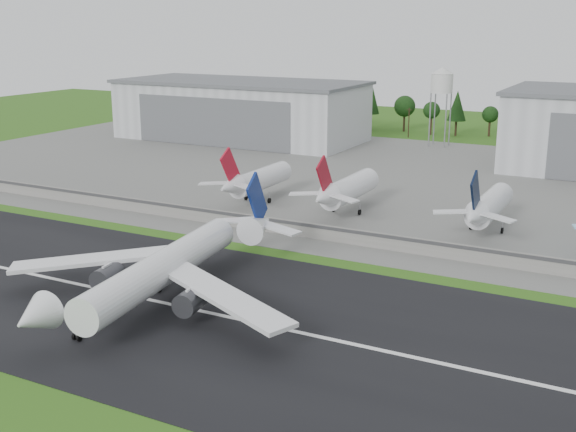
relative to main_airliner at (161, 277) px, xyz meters
The scene contains 13 objects.
ground 10.78m from the main_airliner, 84.84° to the right, with size 600.00×600.00×0.00m, color #255814.
runway 4.94m from the main_airliner, 26.59° to the left, with size 320.00×60.00×0.10m, color black.
runway_centerline 4.88m from the main_airliner, 26.59° to the left, with size 220.00×1.00×0.02m, color white.
apron 110.54m from the main_airliner, 89.55° to the left, with size 320.00×150.00×0.10m, color slate.
blast_fence 45.53m from the main_airliner, 88.91° to the left, with size 240.00×0.61×3.50m.
hangar_west 174.48m from the main_airliner, 116.99° to the left, with size 97.00×44.00×23.20m.
water_tower 176.58m from the main_airliner, 91.35° to the left, with size 8.40×8.40×29.40m.
utility_poles 190.50m from the main_airliner, 89.74° to the left, with size 230.00×3.00×12.00m, color black, non-canonical shape.
treeline 205.49m from the main_airliner, 89.76° to the left, with size 320.00×16.00×22.00m, color black, non-canonical shape.
main_airliner is the anchor object (origin of this frame).
parked_jet_red_a 70.24m from the main_airliner, 107.51° to the left, with size 7.36×31.29×16.57m.
parked_jet_red_b 67.14m from the main_airliner, 86.52° to the left, with size 7.36×31.29×16.77m.
parked_jet_navy 77.11m from the main_airliner, 60.32° to the left, with size 7.36×31.29×16.61m.
Camera 1 is at (70.26, -80.21, 45.86)m, focal length 45.00 mm.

